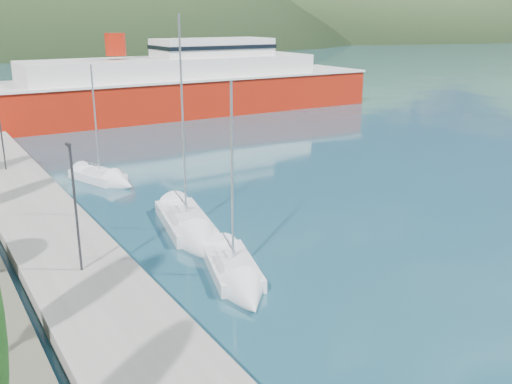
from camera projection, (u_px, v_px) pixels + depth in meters
quay at (35, 213)px, 35.93m from camera, size 5.00×88.00×0.80m
lamp_posts at (76, 205)px, 25.80m from camera, size 0.15×44.81×6.06m
sailboat_near at (240, 283)px, 26.79m from camera, size 4.13×7.55×10.40m
sailboat_mid at (194, 234)px, 32.63m from camera, size 4.31×9.61×13.40m
sailboat_far at (110, 180)px, 43.63m from camera, size 4.18×6.95×9.73m
ferry at (177, 88)px, 74.57m from camera, size 55.27×11.80×10.97m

